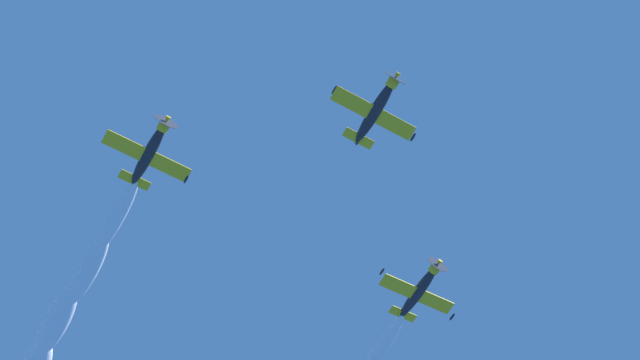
% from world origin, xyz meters
% --- Properties ---
extents(airplane_lead, '(6.67, 7.08, 2.39)m').
position_xyz_m(airplane_lead, '(-2.18, 1.56, 73.25)').
color(airplane_lead, '#232328').
extents(airplane_left_wingman, '(6.75, 7.01, 2.51)m').
position_xyz_m(airplane_left_wingman, '(15.51, -1.82, 75.32)').
color(airplane_left_wingman, '#232328').
extents(airplane_right_wingman, '(6.67, 7.09, 2.36)m').
position_xyz_m(airplane_right_wingman, '(0.38, 20.62, 73.24)').
color(airplane_right_wingman, '#232328').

